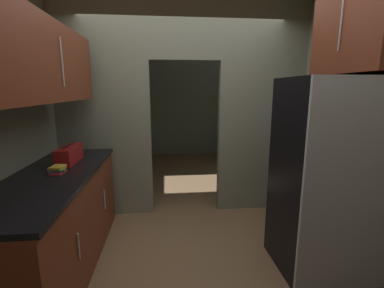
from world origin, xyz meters
The scene contains 9 objects.
ground centered at (0.00, 0.00, 0.00)m, with size 20.00×20.00×0.00m, color brown.
kitchen_partition centered at (0.00, 1.24, 1.47)m, with size 3.18×0.12×2.74m.
adjoining_room_shell centered at (0.00, 3.43, 1.37)m, with size 3.18×3.37×2.74m.
refrigerator centered at (1.20, -0.10, 0.87)m, with size 0.84×0.71×1.75m.
lower_cabinet_run centered at (-1.25, 0.10, 0.46)m, with size 0.68×2.02×0.92m.
upper_cabinet_counterside centered at (-1.25, 0.10, 1.86)m, with size 0.36×1.82×0.64m.
upper_cabinet_fridgeside centered at (1.41, 0.00, 2.25)m, with size 0.36×0.92×0.94m.
boombox centered at (-1.22, 0.49, 1.00)m, with size 0.16×0.44×0.19m.
book_stack centered at (-1.21, 0.13, 0.95)m, with size 0.15×0.16×0.07m.
Camera 1 is at (-0.25, -2.25, 1.65)m, focal length 25.05 mm.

